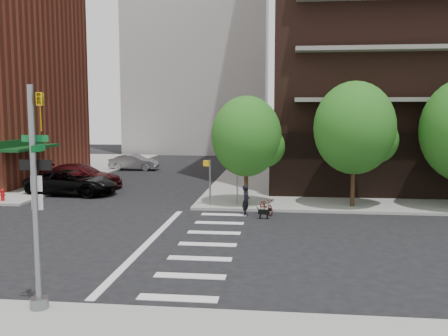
{
  "coord_description": "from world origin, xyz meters",
  "views": [
    {
      "loc": [
        5.94,
        -19.84,
        5.46
      ],
      "look_at": [
        3.0,
        6.0,
        2.5
      ],
      "focal_mm": 40.0,
      "sensor_mm": 36.0,
      "label": 1
    }
  ],
  "objects_px": {
    "parked_car_maroon": "(81,176)",
    "parked_car_silver": "(134,162)",
    "dog_walker": "(246,200)",
    "fire_hydrant": "(3,194)",
    "scooter": "(267,206)",
    "parked_car_black": "(72,182)",
    "traffic_signal": "(37,216)"
  },
  "relations": [
    {
      "from": "parked_car_silver",
      "to": "traffic_signal",
      "type": "bearing_deg",
      "value": -168.01
    },
    {
      "from": "parked_car_maroon",
      "to": "parked_car_silver",
      "type": "distance_m",
      "value": 11.18
    },
    {
      "from": "parked_car_silver",
      "to": "dog_walker",
      "type": "relative_size",
      "value": 2.82
    },
    {
      "from": "parked_car_silver",
      "to": "scooter",
      "type": "height_order",
      "value": "parked_car_silver"
    },
    {
      "from": "scooter",
      "to": "dog_walker",
      "type": "height_order",
      "value": "dog_walker"
    },
    {
      "from": "traffic_signal",
      "to": "fire_hydrant",
      "type": "relative_size",
      "value": 8.2
    },
    {
      "from": "parked_car_silver",
      "to": "dog_walker",
      "type": "bearing_deg",
      "value": -148.82
    },
    {
      "from": "parked_car_black",
      "to": "dog_walker",
      "type": "bearing_deg",
      "value": -109.79
    },
    {
      "from": "fire_hydrant",
      "to": "parked_car_silver",
      "type": "distance_m",
      "value": 17.66
    },
    {
      "from": "scooter",
      "to": "traffic_signal",
      "type": "bearing_deg",
      "value": -136.42
    },
    {
      "from": "fire_hydrant",
      "to": "dog_walker",
      "type": "bearing_deg",
      "value": -7.0
    },
    {
      "from": "fire_hydrant",
      "to": "scooter",
      "type": "relative_size",
      "value": 0.44
    },
    {
      "from": "dog_walker",
      "to": "fire_hydrant",
      "type": "bearing_deg",
      "value": 86.19
    },
    {
      "from": "fire_hydrant",
      "to": "scooter",
      "type": "bearing_deg",
      "value": -4.72
    },
    {
      "from": "fire_hydrant",
      "to": "parked_car_silver",
      "type": "height_order",
      "value": "parked_car_silver"
    },
    {
      "from": "dog_walker",
      "to": "parked_car_silver",
      "type": "bearing_deg",
      "value": 34.78
    },
    {
      "from": "parked_car_silver",
      "to": "parked_car_black",
      "type": "bearing_deg",
      "value": 179.74
    },
    {
      "from": "parked_car_maroon",
      "to": "parked_car_silver",
      "type": "bearing_deg",
      "value": 0.57
    },
    {
      "from": "traffic_signal",
      "to": "dog_walker",
      "type": "bearing_deg",
      "value": 71.05
    },
    {
      "from": "parked_car_maroon",
      "to": "traffic_signal",
      "type": "bearing_deg",
      "value": -156.95
    },
    {
      "from": "parked_car_silver",
      "to": "scooter",
      "type": "xyz_separation_m",
      "value": [
        12.9,
        -18.73,
        -0.3
      ]
    },
    {
      "from": "parked_car_black",
      "to": "parked_car_maroon",
      "type": "bearing_deg",
      "value": 15.26
    },
    {
      "from": "traffic_signal",
      "to": "scooter",
      "type": "bearing_deg",
      "value": 67.83
    },
    {
      "from": "traffic_signal",
      "to": "fire_hydrant",
      "type": "xyz_separation_m",
      "value": [
        -10.03,
        15.29,
        -2.15
      ]
    },
    {
      "from": "fire_hydrant",
      "to": "scooter",
      "type": "xyz_separation_m",
      "value": [
        15.73,
        -1.3,
        -0.11
      ]
    },
    {
      "from": "fire_hydrant",
      "to": "parked_car_silver",
      "type": "xyz_separation_m",
      "value": [
        2.84,
        17.43,
        0.19
      ]
    },
    {
      "from": "traffic_signal",
      "to": "fire_hydrant",
      "type": "distance_m",
      "value": 18.42
    },
    {
      "from": "fire_hydrant",
      "to": "parked_car_maroon",
      "type": "distance_m",
      "value": 6.68
    },
    {
      "from": "scooter",
      "to": "dog_walker",
      "type": "distance_m",
      "value": 1.24
    },
    {
      "from": "fire_hydrant",
      "to": "traffic_signal",
      "type": "bearing_deg",
      "value": -56.74
    },
    {
      "from": "parked_car_maroon",
      "to": "scooter",
      "type": "relative_size",
      "value": 3.54
    },
    {
      "from": "traffic_signal",
      "to": "dog_walker",
      "type": "height_order",
      "value": "traffic_signal"
    }
  ]
}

